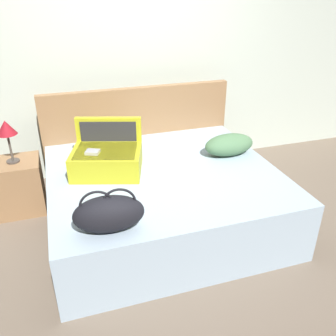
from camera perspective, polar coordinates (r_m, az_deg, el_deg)
name	(u,v)px	position (r m, az deg, el deg)	size (l,w,h in m)	color
ground_plane	(178,248)	(3.08, 1.56, -12.56)	(12.00, 12.00, 0.00)	#6B5B4C
back_wall	(128,54)	(4.02, -6.29, 17.46)	(8.00, 0.10, 2.60)	#B7C1B2
bed	(164,197)	(3.24, -0.70, -4.67)	(1.94, 1.74, 0.52)	#99ADBC
headboard	(139,135)	(3.91, -4.66, 5.26)	(1.98, 0.08, 1.03)	olive
hard_case_large	(107,157)	(3.11, -9.61, 1.65)	(0.68, 0.61, 0.42)	gold
duffel_bag	(109,213)	(2.37, -9.34, -7.11)	(0.48, 0.26, 0.31)	black
pillow_near_headboard	(229,145)	(3.43, 9.63, 3.66)	(0.48, 0.25, 0.20)	#4C724C
nightstand	(19,186)	(3.70, -22.53, -2.64)	(0.44, 0.40, 0.51)	olive
table_lamp	(6,130)	(3.48, -24.20, 5.55)	(0.17, 0.17, 0.40)	#3F3833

